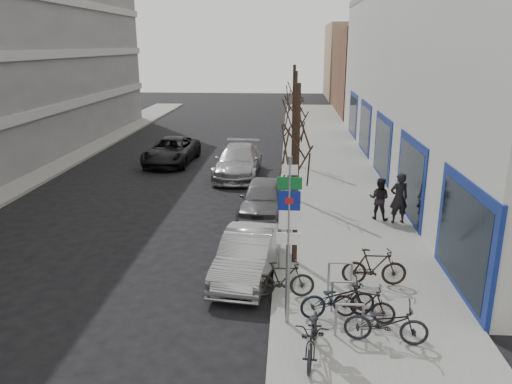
# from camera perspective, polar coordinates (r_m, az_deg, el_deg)

# --- Properties ---
(ground) EXTENTS (120.00, 120.00, 0.00)m
(ground) POSITION_cam_1_polar(r_m,az_deg,el_deg) (12.63, -7.80, -14.71)
(ground) COLOR black
(ground) RESTS_ON ground
(sidewalk_east) EXTENTS (5.00, 70.00, 0.15)m
(sidewalk_east) POSITION_cam_1_polar(r_m,az_deg,el_deg) (21.65, 9.29, -1.02)
(sidewalk_east) COLOR slate
(sidewalk_east) RESTS_ON ground
(brick_building_far) EXTENTS (12.00, 14.00, 8.00)m
(brick_building_far) POSITION_cam_1_polar(r_m,az_deg,el_deg) (51.73, 16.10, 13.10)
(brick_building_far) COLOR brown
(brick_building_far) RESTS_ON ground
(tan_building_far) EXTENTS (13.00, 12.00, 9.00)m
(tan_building_far) POSITION_cam_1_polar(r_m,az_deg,el_deg) (66.53, 13.88, 14.32)
(tan_building_far) COLOR #937A5B
(tan_building_far) RESTS_ON ground
(highway_sign_pole) EXTENTS (0.55, 0.10, 4.20)m
(highway_sign_pole) POSITION_cam_1_polar(r_m,az_deg,el_deg) (11.30, 3.74, -4.56)
(highway_sign_pole) COLOR gray
(highway_sign_pole) RESTS_ON ground
(bike_rack) EXTENTS (0.66, 2.26, 0.83)m
(bike_rack) POSITION_cam_1_polar(r_m,az_deg,el_deg) (12.68, 10.06, -11.26)
(bike_rack) COLOR gray
(bike_rack) RESTS_ON sidewalk_east
(tree_near) EXTENTS (1.80, 1.80, 5.50)m
(tree_near) POSITION_cam_1_polar(r_m,az_deg,el_deg) (14.27, 4.73, 6.73)
(tree_near) COLOR black
(tree_near) RESTS_ON ground
(tree_mid) EXTENTS (1.80, 1.80, 5.50)m
(tree_mid) POSITION_cam_1_polar(r_m,az_deg,el_deg) (20.70, 4.50, 9.78)
(tree_mid) COLOR black
(tree_mid) RESTS_ON ground
(tree_far) EXTENTS (1.80, 1.80, 5.50)m
(tree_far) POSITION_cam_1_polar(r_m,az_deg,el_deg) (27.17, 4.37, 11.37)
(tree_far) COLOR black
(tree_far) RESTS_ON ground
(meter_front) EXTENTS (0.10, 0.08, 1.27)m
(meter_front) POSITION_cam_1_polar(r_m,az_deg,el_deg) (14.67, 2.69, -5.94)
(meter_front) COLOR gray
(meter_front) RESTS_ON sidewalk_east
(meter_mid) EXTENTS (0.10, 0.08, 1.27)m
(meter_mid) POSITION_cam_1_polar(r_m,az_deg,el_deg) (19.86, 3.03, 0.12)
(meter_mid) COLOR gray
(meter_mid) RESTS_ON sidewalk_east
(meter_back) EXTENTS (0.10, 0.08, 1.27)m
(meter_back) POSITION_cam_1_polar(r_m,az_deg,el_deg) (25.19, 3.23, 3.65)
(meter_back) COLOR gray
(meter_back) RESTS_ON sidewalk_east
(bike_near_left) EXTENTS (0.80, 1.97, 1.17)m
(bike_near_left) POSITION_cam_1_polar(r_m,az_deg,el_deg) (10.94, 6.58, -15.52)
(bike_near_left) COLOR black
(bike_near_left) RESTS_ON sidewalk_east
(bike_near_right) EXTENTS (1.58, 0.91, 0.92)m
(bike_near_right) POSITION_cam_1_polar(r_m,az_deg,el_deg) (12.42, 12.24, -12.30)
(bike_near_right) COLOR black
(bike_near_right) RESTS_ON sidewalk_east
(bike_mid_curb) EXTENTS (1.93, 0.92, 1.13)m
(bike_mid_curb) POSITION_cam_1_polar(r_m,az_deg,el_deg) (12.39, 9.34, -11.62)
(bike_mid_curb) COLOR black
(bike_mid_curb) RESTS_ON sidewalk_east
(bike_mid_inner) EXTENTS (1.73, 0.65, 1.03)m
(bike_mid_inner) POSITION_cam_1_polar(r_m,az_deg,el_deg) (13.17, 3.05, -9.89)
(bike_mid_inner) COLOR black
(bike_mid_inner) RESTS_ON sidewalk_east
(bike_far_curb) EXTENTS (1.88, 0.75, 1.12)m
(bike_far_curb) POSITION_cam_1_polar(r_m,az_deg,el_deg) (11.66, 14.68, -13.93)
(bike_far_curb) COLOR black
(bike_far_curb) RESTS_ON sidewalk_east
(bike_far_inner) EXTENTS (1.78, 0.55, 1.08)m
(bike_far_inner) POSITION_cam_1_polar(r_m,az_deg,el_deg) (14.14, 13.37, -8.29)
(bike_far_inner) COLOR black
(bike_far_inner) RESTS_ON sidewalk_east
(parked_car_front) EXTENTS (1.92, 4.23, 1.35)m
(parked_car_front) POSITION_cam_1_polar(r_m,az_deg,el_deg) (14.53, -0.98, -7.19)
(parked_car_front) COLOR #9B9A9F
(parked_car_front) RESTS_ON ground
(parked_car_mid) EXTENTS (1.95, 4.29, 1.43)m
(parked_car_mid) POSITION_cam_1_polar(r_m,az_deg,el_deg) (19.60, 0.82, -0.70)
(parked_car_mid) COLOR #545358
(parked_car_mid) RESTS_ON ground
(parked_car_back) EXTENTS (2.27, 5.38, 1.55)m
(parked_car_back) POSITION_cam_1_polar(r_m,az_deg,el_deg) (25.57, -2.05, 3.53)
(parked_car_back) COLOR #929397
(parked_car_back) RESTS_ON ground
(lane_car) EXTENTS (2.65, 5.31, 1.44)m
(lane_car) POSITION_cam_1_polar(r_m,az_deg,el_deg) (28.77, -9.63, 4.67)
(lane_car) COLOR black
(lane_car) RESTS_ON ground
(pedestrian_near) EXTENTS (0.77, 0.59, 1.91)m
(pedestrian_near) POSITION_cam_1_polar(r_m,az_deg,el_deg) (19.02, 16.01, -0.67)
(pedestrian_near) COLOR black
(pedestrian_near) RESTS_ON sidewalk_east
(pedestrian_far) EXTENTS (0.71, 0.61, 1.63)m
(pedestrian_far) POSITION_cam_1_polar(r_m,az_deg,el_deg) (19.30, 13.91, -0.70)
(pedestrian_far) COLOR black
(pedestrian_far) RESTS_ON sidewalk_east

